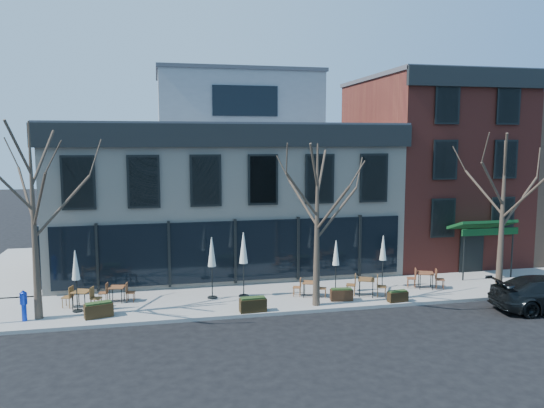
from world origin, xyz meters
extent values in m
plane|color=black|center=(0.00, 0.00, 0.00)|extent=(120.00, 120.00, 0.00)
cube|color=gray|center=(3.25, -2.15, 0.07)|extent=(33.50, 4.70, 0.15)
cube|color=gray|center=(-11.25, 6.00, 0.07)|extent=(4.50, 12.00, 0.15)
cube|color=beige|center=(0.00, 5.00, 4.00)|extent=(18.00, 10.00, 8.00)
cube|color=#47474C|center=(0.00, 5.00, 8.05)|extent=(18.30, 10.30, 0.30)
cube|color=black|center=(0.00, -0.12, 7.55)|extent=(18.30, 0.25, 1.10)
cube|color=black|center=(-9.12, 5.00, 7.55)|extent=(0.25, 10.30, 1.10)
cube|color=black|center=(0.00, -0.06, 1.90)|extent=(17.20, 0.12, 3.00)
cube|color=black|center=(-9.06, 4.00, 1.90)|extent=(0.12, 7.50, 3.00)
cube|color=gray|center=(1.00, 6.00, 9.60)|extent=(9.00, 6.50, 3.00)
cube|color=maroon|center=(13.00, 5.00, 5.50)|extent=(8.00, 10.00, 11.00)
cube|color=#47474C|center=(13.00, 5.00, 11.05)|extent=(8.20, 10.20, 0.25)
cube|color=black|center=(13.00, -0.12, 10.60)|extent=(8.20, 0.25, 1.00)
cube|color=#0C3616|center=(13.00, -0.85, 2.90)|extent=(3.20, 1.66, 0.67)
cube|color=black|center=(13.00, -0.05, 1.25)|extent=(1.40, 0.10, 2.50)
cone|color=#382B21|center=(-8.50, -3.20, 4.11)|extent=(0.34, 0.34, 7.92)
cylinder|color=#382B21|center=(-7.43, -3.01, 4.68)|extent=(2.23, 0.50, 2.48)
cylinder|color=#382B21|center=(-8.95, -2.23, 5.14)|extent=(1.03, 2.05, 2.14)
cylinder|color=#382B21|center=(-9.34, -3.51, 5.65)|extent=(1.80, 0.75, 2.21)
cylinder|color=#382B21|center=(-8.05, -4.16, 5.05)|extent=(1.03, 2.04, 2.28)
cone|color=#382B21|center=(3.00, -3.90, 3.67)|extent=(0.34, 0.34, 7.04)
cylinder|color=#382B21|center=(3.95, -3.73, 4.18)|extent=(2.00, 0.46, 2.21)
cylinder|color=#382B21|center=(2.60, -3.04, 4.59)|extent=(0.93, 1.84, 1.91)
cylinder|color=#382B21|center=(2.25, -4.17, 5.04)|extent=(1.61, 0.68, 1.97)
cylinder|color=#382B21|center=(3.40, -4.76, 4.51)|extent=(0.93, 1.83, 2.03)
cone|color=#382B21|center=(12.00, -3.90, 3.89)|extent=(0.34, 0.34, 7.48)
cylinder|color=#382B21|center=(13.01, -3.72, 4.43)|extent=(2.12, 0.48, 2.35)
cylinder|color=#382B21|center=(11.57, -2.99, 4.86)|extent=(0.98, 1.94, 2.03)
cylinder|color=#382B21|center=(11.20, -4.19, 5.35)|extent=(1.71, 0.71, 2.09)
cylinder|color=#382B21|center=(12.42, -4.81, 4.78)|extent=(0.98, 1.94, 2.16)
cylinder|color=#0D2DB5|center=(-8.99, -3.41, 0.49)|extent=(0.19, 0.19, 0.68)
cube|color=#0D2DB5|center=(-8.99, -3.41, 1.07)|extent=(0.27, 0.25, 0.48)
cone|color=#0D2DB5|center=(-8.99, -3.41, 1.36)|extent=(0.25, 0.25, 0.12)
cube|color=brown|center=(-6.97, -2.14, 0.88)|extent=(0.89, 0.89, 0.04)
cylinder|color=black|center=(-7.33, -2.31, 0.51)|extent=(0.04, 0.04, 0.72)
cylinder|color=black|center=(-6.80, -2.50, 0.51)|extent=(0.04, 0.04, 0.72)
cylinder|color=black|center=(-7.15, -1.79, 0.51)|extent=(0.04, 0.04, 0.72)
cylinder|color=black|center=(-6.62, -1.97, 0.51)|extent=(0.04, 0.04, 0.72)
cube|color=brown|center=(-5.56, -1.56, 0.82)|extent=(0.74, 0.74, 0.04)
cylinder|color=black|center=(-5.85, -1.78, 0.48)|extent=(0.04, 0.04, 0.66)
cylinder|color=black|center=(-5.34, -1.86, 0.48)|extent=(0.04, 0.04, 0.66)
cylinder|color=black|center=(-5.77, -1.27, 0.48)|extent=(0.04, 0.04, 0.66)
cylinder|color=black|center=(-5.26, -1.35, 0.48)|extent=(0.04, 0.04, 0.66)
cube|color=brown|center=(3.08, -2.60, 0.81)|extent=(0.82, 0.82, 0.04)
cylinder|color=black|center=(2.75, -2.75, 0.48)|extent=(0.04, 0.04, 0.65)
cylinder|color=black|center=(3.22, -2.93, 0.48)|extent=(0.04, 0.04, 0.65)
cylinder|color=black|center=(2.94, -2.27, 0.48)|extent=(0.04, 0.04, 0.65)
cylinder|color=black|center=(3.41, -2.46, 0.48)|extent=(0.04, 0.04, 0.65)
cube|color=brown|center=(5.66, -3.07, 0.93)|extent=(0.99, 0.99, 0.04)
cylinder|color=black|center=(5.27, -3.23, 0.54)|extent=(0.04, 0.04, 0.77)
cylinder|color=black|center=(5.82, -3.47, 0.54)|extent=(0.04, 0.04, 0.77)
cylinder|color=black|center=(5.51, -2.68, 0.54)|extent=(0.04, 0.04, 0.77)
cylinder|color=black|center=(6.06, -2.92, 0.54)|extent=(0.04, 0.04, 0.77)
cube|color=brown|center=(8.99, -2.48, 0.90)|extent=(0.93, 0.93, 0.04)
cylinder|color=black|center=(8.62, -2.64, 0.52)|extent=(0.04, 0.04, 0.74)
cylinder|color=black|center=(9.16, -2.85, 0.52)|extent=(0.04, 0.04, 0.74)
cylinder|color=black|center=(8.82, -2.10, 0.52)|extent=(0.04, 0.04, 0.74)
cylinder|color=black|center=(9.36, -2.31, 0.52)|extent=(0.04, 0.04, 0.74)
cylinder|color=black|center=(-7.09, -2.62, 0.18)|extent=(0.42, 0.42, 0.06)
cylinder|color=black|center=(-7.09, -2.62, 1.20)|extent=(0.05, 0.05, 2.09)
cone|color=beige|center=(-7.09, -2.62, 2.15)|extent=(0.34, 0.34, 1.24)
cylinder|color=black|center=(-1.34, -1.92, 0.18)|extent=(0.45, 0.45, 0.06)
cylinder|color=black|center=(-1.34, -1.92, 1.28)|extent=(0.05, 0.05, 2.26)
cone|color=beige|center=(-1.34, -1.92, 2.31)|extent=(0.37, 0.37, 1.33)
cylinder|color=black|center=(0.10, -2.00, 0.18)|extent=(0.48, 0.48, 0.07)
cylinder|color=black|center=(0.10, -2.00, 1.35)|extent=(0.05, 0.05, 2.40)
cone|color=silver|center=(0.10, -2.00, 2.45)|extent=(0.39, 0.39, 1.42)
cylinder|color=black|center=(4.47, -2.22, 0.18)|extent=(0.40, 0.40, 0.05)
cylinder|color=black|center=(4.47, -2.22, 1.15)|extent=(0.05, 0.05, 2.01)
cone|color=silver|center=(4.47, -2.22, 2.06)|extent=(0.33, 0.33, 1.19)
cylinder|color=black|center=(7.01, -1.85, 0.18)|extent=(0.41, 0.41, 0.06)
cylinder|color=black|center=(7.01, -1.85, 1.18)|extent=(0.05, 0.05, 2.06)
cone|color=beige|center=(7.01, -1.85, 2.12)|extent=(0.34, 0.34, 1.22)
cube|color=black|center=(-6.14, -3.56, 0.43)|extent=(1.20, 0.73, 0.56)
cube|color=#1E3314|center=(-6.14, -3.56, 0.73)|extent=(1.07, 0.61, 0.09)
cube|color=black|center=(0.13, -4.20, 0.43)|extent=(1.14, 0.51, 0.56)
cube|color=#1E3314|center=(0.13, -4.20, 0.73)|extent=(1.03, 0.41, 0.09)
cube|color=#321E10|center=(4.31, -3.50, 0.40)|extent=(1.04, 0.52, 0.50)
cube|color=#1E3314|center=(4.31, -3.50, 0.67)|extent=(0.93, 0.43, 0.08)
cube|color=black|center=(6.71, -4.20, 0.38)|extent=(0.93, 0.44, 0.45)
cube|color=#1E3314|center=(6.71, -4.20, 0.62)|extent=(0.84, 0.36, 0.07)
camera|label=1|loc=(-3.66, -25.48, 7.33)|focal=35.00mm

